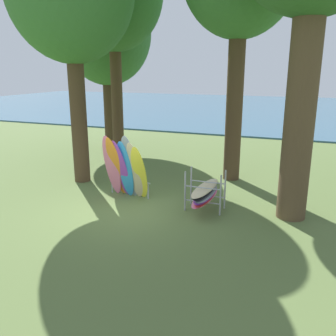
# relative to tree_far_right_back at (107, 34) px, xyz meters

# --- Properties ---
(ground_plane) EXTENTS (80.00, 80.00, 0.00)m
(ground_plane) POSITION_rel_tree_far_right_back_xyz_m (5.14, -7.94, -5.95)
(ground_plane) COLOR #566B38
(lake_water) EXTENTS (80.00, 36.00, 0.10)m
(lake_water) POSITION_rel_tree_far_right_back_xyz_m (5.14, 23.69, -5.90)
(lake_water) COLOR #38607A
(lake_water) RESTS_ON ground
(tree_far_right_back) EXTENTS (4.60, 4.60, 8.66)m
(tree_far_right_back) POSITION_rel_tree_far_right_back_xyz_m (0.00, 0.00, 0.00)
(tree_far_right_back) COLOR #42301E
(tree_far_right_back) RESTS_ON ground
(leaning_board_pile) EXTENTS (1.62, 0.89, 2.21)m
(leaning_board_pile) POSITION_rel_tree_far_right_back_xyz_m (4.60, -7.03, -4.93)
(leaning_board_pile) COLOR pink
(leaning_board_pile) RESTS_ON ground
(board_storage_rack) EXTENTS (1.15, 2.12, 1.25)m
(board_storage_rack) POSITION_rel_tree_far_right_back_xyz_m (7.38, -7.05, -5.40)
(board_storage_rack) COLOR #9EA0A5
(board_storage_rack) RESTS_ON ground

